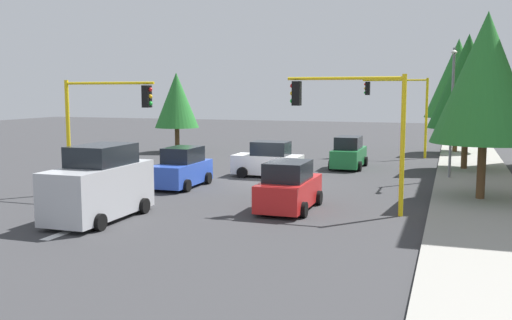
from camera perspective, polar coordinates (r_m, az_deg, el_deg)
The scene contains 16 objects.
ground_plane at distance 29.99m, azimuth 0.72°, elevation -2.24°, with size 120.00×120.00×0.00m, color #353538.
sidewalk_kerb at distance 33.49m, azimuth 20.87°, elevation -1.60°, with size 80.00×4.00×0.15m, color gray.
lane_arrow_near at distance 21.18m, azimuth -17.11°, elevation -6.39°, with size 2.40×1.10×1.10m.
traffic_signal_near_left at distance 22.44m, azimuth 9.72°, elevation 4.41°, with size 0.36×4.59×5.39m.
traffic_signal_far_left at distance 42.29m, azimuth 14.16°, elevation 5.67°, with size 0.36×4.59×5.66m.
traffic_signal_near_right at distance 26.68m, azimuth -15.02°, elevation 4.45°, with size 0.36×4.59×5.25m.
street_lamp_curbside at distance 31.75m, azimuth 18.93°, elevation 5.78°, with size 2.15×0.28×7.00m.
tree_roadside_near at distance 26.17m, azimuth 21.86°, elevation 7.57°, with size 4.41×4.41×8.06m.
tree_roadside_far at distance 46.15m, azimuth 19.40°, elevation 7.66°, with size 4.72×4.72×8.64m.
tree_opposite_side at distance 44.95m, azimuth -7.90°, elevation 5.90°, with size 3.39×3.39×6.17m.
tree_roadside_mid at distance 36.15m, azimuth 20.28°, elevation 7.33°, with size 4.41×4.41×8.07m.
delivery_van_silver at distance 22.00m, azimuth -15.26°, elevation -2.45°, with size 4.80×2.22×2.77m.
car_white at distance 31.86m, azimuth 1.24°, elevation -0.07°, with size 2.01×3.79×1.98m.
car_blue at distance 28.77m, azimuth -7.39°, elevation -0.88°, with size 3.99×2.00×1.98m.
car_green at distance 35.88m, azimuth 9.20°, elevation 0.63°, with size 4.10×1.94×1.98m.
car_red at distance 23.07m, azimuth 3.30°, elevation -2.75°, with size 4.16×2.08×1.98m.
Camera 1 is at (28.14, 9.23, 4.76)m, focal length 40.25 mm.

